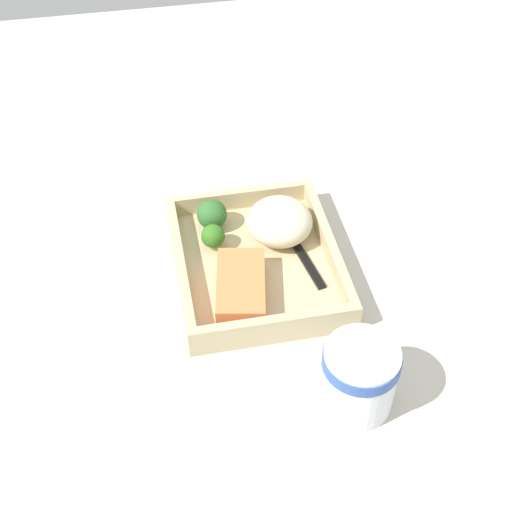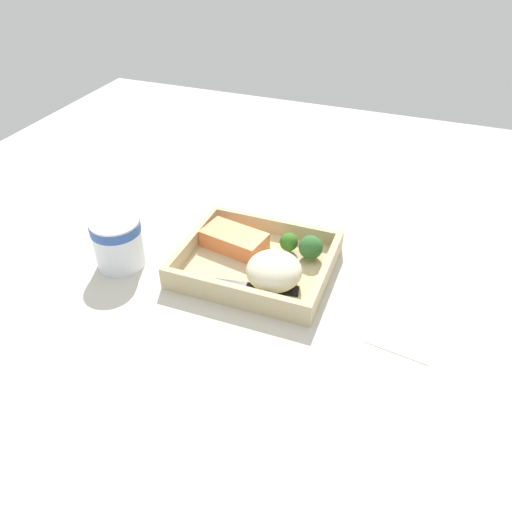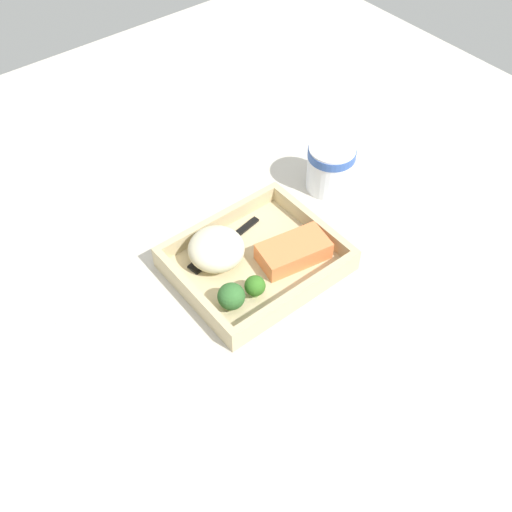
% 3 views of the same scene
% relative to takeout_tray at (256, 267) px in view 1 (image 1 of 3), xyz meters
% --- Properties ---
extents(ground_plane, '(1.60, 1.60, 0.02)m').
position_rel_takeout_tray_xyz_m(ground_plane, '(0.00, 0.00, -0.02)').
color(ground_plane, beige).
extents(takeout_tray, '(0.25, 0.21, 0.01)m').
position_rel_takeout_tray_xyz_m(takeout_tray, '(0.00, 0.00, 0.00)').
color(takeout_tray, '#C5B287').
rests_on(takeout_tray, ground_plane).
extents(tray_rim, '(0.25, 0.21, 0.03)m').
position_rel_takeout_tray_xyz_m(tray_rim, '(0.00, 0.00, 0.02)').
color(tray_rim, '#C5B287').
rests_on(tray_rim, takeout_tray).
extents(salmon_fillet, '(0.12, 0.08, 0.03)m').
position_rel_takeout_tray_xyz_m(salmon_fillet, '(-0.05, 0.03, 0.02)').
color(salmon_fillet, '#F07E46').
rests_on(salmon_fillet, takeout_tray).
extents(mashed_potatoes, '(0.09, 0.09, 0.06)m').
position_rel_takeout_tray_xyz_m(mashed_potatoes, '(0.05, -0.04, 0.03)').
color(mashed_potatoes, beige).
rests_on(mashed_potatoes, takeout_tray).
extents(broccoli_floret_1, '(0.03, 0.03, 0.04)m').
position_rel_takeout_tray_xyz_m(broccoli_floret_1, '(0.04, 0.05, 0.03)').
color(broccoli_floret_1, '#769F54').
rests_on(broccoli_floret_1, takeout_tray).
extents(broccoli_floret_2, '(0.04, 0.04, 0.04)m').
position_rel_takeout_tray_xyz_m(broccoli_floret_2, '(0.08, 0.05, 0.03)').
color(broccoli_floret_2, '#779D50').
rests_on(broccoli_floret_2, takeout_tray).
extents(fork, '(0.16, 0.04, 0.00)m').
position_rel_takeout_tray_xyz_m(fork, '(0.02, -0.06, 0.01)').
color(fork, black).
rests_on(fork, takeout_tray).
extents(paper_cup, '(0.08, 0.08, 0.09)m').
position_rel_takeout_tray_xyz_m(paper_cup, '(-0.22, -0.07, 0.04)').
color(paper_cup, white).
rests_on(paper_cup, ground_plane).
extents(receipt_slip, '(0.11, 0.16, 0.00)m').
position_rel_takeout_tray_xyz_m(receipt_slip, '(0.26, -0.04, -0.00)').
color(receipt_slip, white).
rests_on(receipt_slip, ground_plane).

